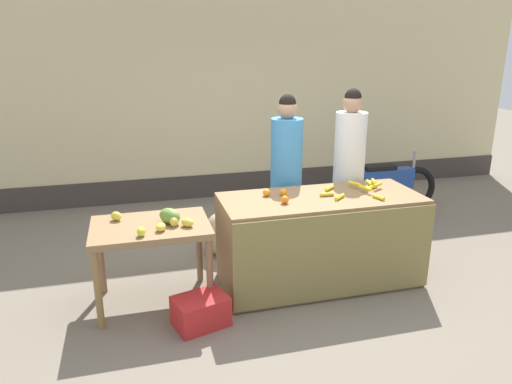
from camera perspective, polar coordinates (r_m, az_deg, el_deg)
ground_plane at (r=4.86m, az=3.23°, el=-11.04°), size 24.00×24.00×0.00m
market_wall_back at (r=7.35m, az=-4.36°, el=12.30°), size 10.00×0.23×3.40m
fruit_stall_counter at (r=4.78m, az=7.69°, el=-5.72°), size 1.95×0.83×0.90m
side_table_wooden at (r=4.37m, az=-12.47°, el=-5.06°), size 1.04×0.73×0.78m
banana_bunch_pile at (r=4.87m, az=12.21°, el=0.44°), size 0.76×0.64×0.07m
orange_pile at (r=4.52m, az=2.67°, el=-0.35°), size 0.24×0.33×0.08m
mango_papaya_pile at (r=4.28m, az=-10.94°, el=-3.20°), size 0.74×0.55×0.14m
vendor_woman_blue_shirt at (r=5.16m, az=3.62°, el=1.65°), size 0.34×0.34×1.82m
vendor_woman_white_shirt at (r=5.38m, az=11.02°, el=2.27°), size 0.34×0.34×1.86m
parked_motorcycle at (r=6.90m, az=15.18°, el=0.68°), size 1.60×0.18×0.88m
produce_crate at (r=4.21m, az=-6.64°, el=-13.99°), size 0.51×0.43×0.26m
produce_sack at (r=5.42m, az=-4.52°, el=-5.10°), size 0.43×0.46×0.49m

